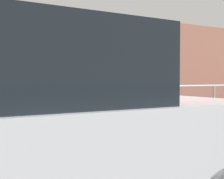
# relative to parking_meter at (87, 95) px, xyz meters

# --- Properties ---
(sidewalk_curb) EXTENTS (36.00, 2.81, 0.15)m
(sidewalk_curb) POSITION_rel_parking_meter_xyz_m (-0.11, 1.08, -1.07)
(sidewalk_curb) COLOR #ADA8A0
(sidewalk_curb) RESTS_ON ground
(parking_meter) EXTENTS (0.18, 0.19, 1.35)m
(parking_meter) POSITION_rel_parking_meter_xyz_m (0.00, 0.00, 0.00)
(parking_meter) COLOR slate
(parking_meter) RESTS_ON sidewalk_curb
(pedestrian_at_meter) EXTENTS (0.58, 0.77, 1.72)m
(pedestrian_at_meter) POSITION_rel_parking_meter_xyz_m (0.56, 0.20, 0.00)
(pedestrian_at_meter) COLOR black
(pedestrian_at_meter) RESTS_ON sidewalk_curb
(parked_hatchback_silver) EXTENTS (4.04, 1.85, 1.81)m
(parked_hatchback_silver) POSITION_rel_parking_meter_xyz_m (-1.13, -1.33, -0.22)
(parked_hatchback_silver) COLOR #B7BABF
(parked_hatchback_silver) RESTS_ON ground
(background_railing) EXTENTS (24.06, 0.06, 1.05)m
(background_railing) POSITION_rel_parking_meter_xyz_m (-0.11, 2.28, -0.25)
(background_railing) COLOR gray
(background_railing) RESTS_ON sidewalk_curb
(backdrop_wall) EXTENTS (32.00, 0.50, 3.35)m
(backdrop_wall) POSITION_rel_parking_meter_xyz_m (-0.11, 4.69, 0.53)
(backdrop_wall) COLOR brown
(backdrop_wall) RESTS_ON ground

